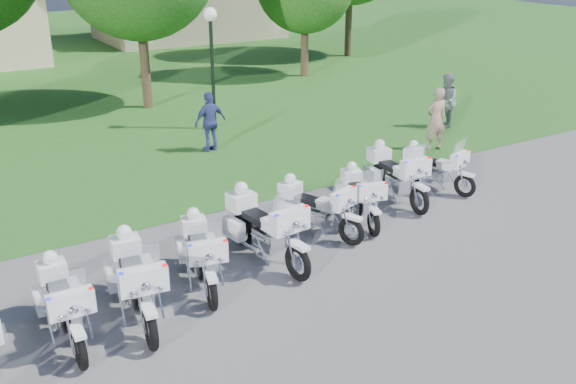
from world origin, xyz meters
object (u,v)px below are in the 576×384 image
motorcycle_2 (135,279)px  motorcycle_8 (435,167)px  lamp_post (211,38)px  bystander_a (436,119)px  motorcycle_3 (201,253)px  motorcycle_4 (264,226)px  motorcycle_7 (395,173)px  motorcycle_6 (360,195)px  motorcycle_1 (63,302)px  bystander_b (446,101)px  motorcycle_5 (315,207)px  bystander_c (210,122)px

motorcycle_2 → motorcycle_8: bearing=-160.2°
lamp_post → motorcycle_2: bearing=-121.8°
motorcycle_8 → bystander_a: (2.32, 2.45, 0.37)m
motorcycle_2 → motorcycle_8: 8.86m
motorcycle_3 → bystander_a: bearing=-144.1°
lamp_post → motorcycle_3: bearing=-116.6°
motorcycle_4 → motorcycle_7: motorcycle_4 is taller
lamp_post → bystander_a: lamp_post is taller
motorcycle_6 → motorcycle_8: bearing=-150.3°
lamp_post → motorcycle_1: bearing=-126.6°
motorcycle_3 → bystander_b: bystander_b is taller
motorcycle_6 → bystander_b: bystander_b is taller
motorcycle_2 → bystander_b: bearing=-147.6°
motorcycle_5 → lamp_post: 9.26m
motorcycle_8 → bystander_c: 6.96m
motorcycle_4 → bystander_b: size_ratio=1.41×
motorcycle_1 → motorcycle_7: motorcycle_7 is taller
motorcycle_5 → bystander_c: bearing=-114.8°
motorcycle_5 → motorcycle_6: 1.30m
motorcycle_4 → bystander_b: bystander_b is taller
motorcycle_3 → bystander_c: (3.62, 7.35, 0.27)m
bystander_b → bystander_c: bystander_b is taller
motorcycle_8 → lamp_post: size_ratio=0.51×
motorcycle_3 → bystander_a: bystander_a is taller
motorcycle_1 → lamp_post: lamp_post is taller
motorcycle_1 → motorcycle_7: size_ratio=0.93×
motorcycle_8 → motorcycle_1: bearing=-5.7°
motorcycle_1 → motorcycle_2: size_ratio=0.91×
motorcycle_1 → bystander_b: bystander_b is taller
motorcycle_6 → bystander_c: size_ratio=1.15×
motorcycle_3 → bystander_b: (11.63, 5.54, 0.28)m
motorcycle_7 → motorcycle_3: bearing=19.0°
motorcycle_5 → motorcycle_7: motorcycle_7 is taller
motorcycle_3 → motorcycle_8: bearing=-155.1°
bystander_b → motorcycle_1: bearing=-29.0°
motorcycle_1 → motorcycle_7: 8.68m
motorcycle_6 → lamp_post: bearing=-74.7°
motorcycle_4 → motorcycle_5: size_ratio=1.20×
motorcycle_2 → bystander_c: 9.28m
motorcycle_5 → lamp_post: size_ratio=0.54×
motorcycle_3 → motorcycle_6: bearing=-155.6°
motorcycle_1 → bystander_a: (12.19, 4.31, 0.33)m
motorcycle_5 → motorcycle_7: 2.86m
bystander_a → bystander_c: bearing=-21.3°
motorcycle_7 → bystander_b: 7.14m
motorcycle_7 → bystander_a: 4.48m
motorcycle_1 → motorcycle_5: (5.70, 1.19, -0.00)m
motorcycle_6 → motorcycle_8: 2.94m
motorcycle_8 → bystander_a: bearing=-149.8°
motorcycle_4 → motorcycle_5: (1.57, 0.49, -0.10)m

